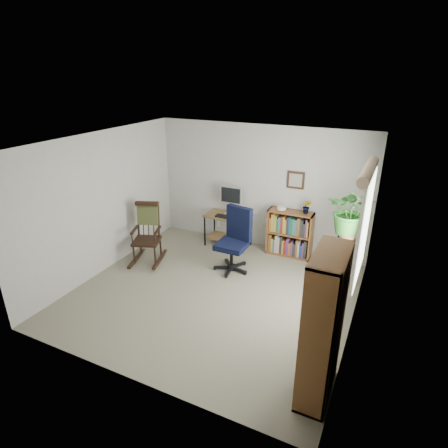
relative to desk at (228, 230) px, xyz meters
The scene contains 18 objects.
floor 1.81m from the desk, 72.55° to the right, with size 4.20×4.00×0.00m, color gray.
ceiling 2.74m from the desk, 72.55° to the right, with size 4.20×4.00×0.00m, color white.
wall_back 1.07m from the desk, 29.31° to the left, with size 4.20×0.00×2.40m, color #BABAB5.
wall_front 3.84m from the desk, 81.78° to the right, with size 4.20×0.00×2.40m, color #BABAB5.
wall_left 2.47m from the desk, 132.64° to the right, with size 0.00×4.00×2.40m, color #BABAB5.
wall_right 3.26m from the desk, 32.83° to the right, with size 0.00×4.00×2.40m, color #BABAB5.
window 3.14m from the desk, 28.35° to the right, with size 0.12×1.20×1.50m, color silver, non-canonical shape.
desk is the anchor object (origin of this frame).
monitor 0.62m from the desk, 90.00° to the left, with size 0.46×0.16×0.56m, color silver, non-canonical shape.
keyboard 0.36m from the desk, 90.00° to the right, with size 0.40×0.15×0.03m, color black.
office_chair 1.04m from the desk, 61.46° to the right, with size 0.63×0.63×1.15m, color black, non-canonical shape.
rocking_chair 1.66m from the desk, 130.34° to the right, with size 0.58×0.96×1.12m, color black, non-canonical shape.
low_bookshelf 1.24m from the desk, ahead, with size 0.84×0.28×0.89m, color brown, non-canonical shape.
tall_bookshelf 3.88m from the desk, 50.31° to the right, with size 0.32×0.76×1.73m, color brown, non-canonical shape.
plant_stand 2.42m from the desk, 14.76° to the right, with size 0.29×0.29×1.03m, color black, non-canonical shape.
spider_plant 2.77m from the desk, 14.76° to the right, with size 1.69×1.88×1.46m, color #276724.
potted_plant_small 1.63m from the desk, ahead, with size 0.13×0.24×0.11m, color #276724.
framed_picture 1.68m from the desk, 12.43° to the left, with size 0.32×0.04×0.32m, color black, non-canonical shape.
Camera 1 is at (2.36, -4.52, 3.33)m, focal length 30.00 mm.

